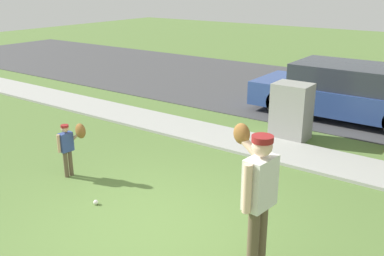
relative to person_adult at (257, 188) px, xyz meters
The scene contains 8 objects.
ground_plane 4.00m from the person_adult, 115.24° to the left, with size 48.00×48.00×0.00m, color #567538.
sidewalk_strip 4.08m from the person_adult, 114.63° to the left, with size 36.00×1.20×0.06m, color #A3A39E.
road_surface 8.81m from the person_adult, 100.84° to the left, with size 36.00×6.80×0.02m, color #424244.
person_adult is the anchor object (origin of this frame).
person_child 3.80m from the person_adult, behind, with size 0.46×0.36×0.99m.
baseball 2.87m from the person_adult, behind, with size 0.07×0.07×0.07m, color white.
utility_cabinet 4.73m from the person_adult, 108.54° to the left, with size 0.77×0.60×1.21m, color gray.
parked_wagon_blue 6.73m from the person_adult, 98.64° to the left, with size 4.50×1.80×1.33m.
Camera 1 is at (3.61, -3.98, 3.25)m, focal length 40.72 mm.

